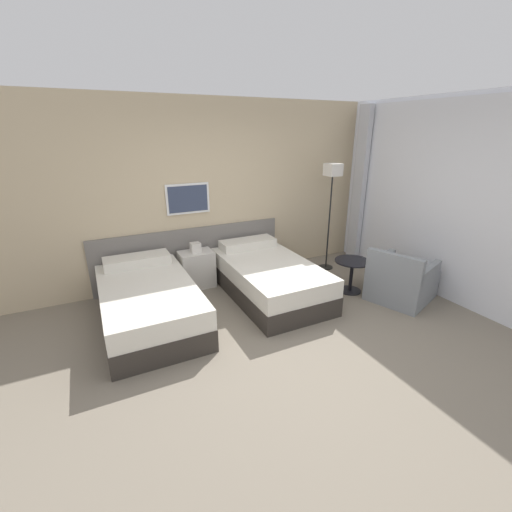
% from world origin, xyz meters
% --- Properties ---
extents(ground_plane, '(16.00, 16.00, 0.00)m').
position_xyz_m(ground_plane, '(0.00, 0.00, 0.00)').
color(ground_plane, slate).
extents(wall_headboard, '(10.00, 0.10, 2.70)m').
position_xyz_m(wall_headboard, '(-0.03, 2.30, 1.30)').
color(wall_headboard, '#C6B28E').
rests_on(wall_headboard, ground_plane).
extents(wall_window, '(0.21, 4.78, 2.70)m').
position_xyz_m(wall_window, '(2.58, -0.00, 1.34)').
color(wall_window, white).
rests_on(wall_window, ground_plane).
extents(bed_near_door, '(1.08, 1.91, 0.63)m').
position_xyz_m(bed_near_door, '(-1.32, 1.29, 0.26)').
color(bed_near_door, '#332D28').
rests_on(bed_near_door, ground_plane).
extents(bed_near_window, '(1.08, 1.91, 0.63)m').
position_xyz_m(bed_near_window, '(0.36, 1.29, 0.26)').
color(bed_near_window, '#332D28').
rests_on(bed_near_window, ground_plane).
extents(nightstand, '(0.50, 0.35, 0.69)m').
position_xyz_m(nightstand, '(-0.48, 2.02, 0.29)').
color(nightstand, beige).
rests_on(nightstand, ground_plane).
extents(floor_lamp, '(0.24, 0.24, 1.76)m').
position_xyz_m(floor_lamp, '(1.74, 1.76, 1.45)').
color(floor_lamp, black).
rests_on(floor_lamp, ground_plane).
extents(side_table, '(0.51, 0.51, 0.48)m').
position_xyz_m(side_table, '(1.49, 0.85, 0.34)').
color(side_table, black).
rests_on(side_table, ground_plane).
extents(armchair, '(1.03, 0.97, 0.76)m').
position_xyz_m(armchair, '(1.95, 0.36, 0.25)').
color(armchair, gray).
rests_on(armchair, ground_plane).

